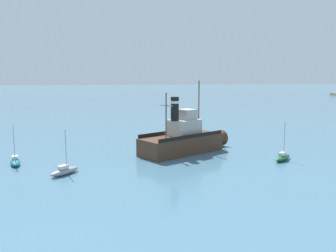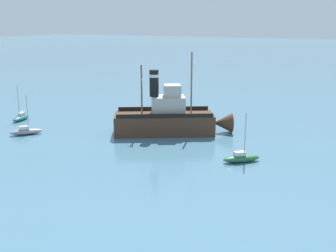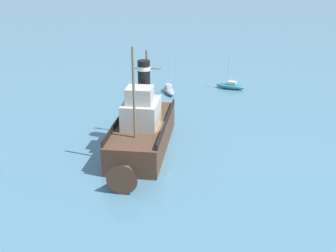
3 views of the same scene
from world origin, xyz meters
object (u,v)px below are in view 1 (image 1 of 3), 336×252
sailboat_green (283,157)px  sailboat_teal (15,161)px  old_tugboat (185,139)px  sailboat_grey (65,171)px

sailboat_green → sailboat_teal: same height
old_tugboat → sailboat_grey: bearing=-58.0°
old_tugboat → sailboat_green: bearing=62.5°
sailboat_teal → sailboat_grey: bearing=52.6°
old_tugboat → sailboat_grey: old_tugboat is taller
sailboat_green → sailboat_teal: 32.97m
old_tugboat → sailboat_green: size_ratio=2.84×
old_tugboat → sailboat_grey: 17.47m
old_tugboat → sailboat_grey: size_ratio=2.84×
old_tugboat → sailboat_teal: size_ratio=2.84×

